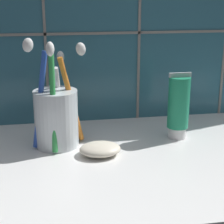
% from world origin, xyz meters
% --- Properties ---
extents(sink_counter, '(0.73, 0.39, 0.02)m').
position_xyz_m(sink_counter, '(0.00, 0.00, 0.01)').
color(sink_counter, white).
rests_on(sink_counter, ground).
extents(toothbrush_cup, '(0.11, 0.12, 0.19)m').
position_xyz_m(toothbrush_cup, '(-0.15, 0.07, 0.07)').
color(toothbrush_cup, silver).
rests_on(toothbrush_cup, sink_counter).
extents(toothpaste_tube, '(0.04, 0.04, 0.12)m').
position_xyz_m(toothpaste_tube, '(0.06, 0.07, 0.08)').
color(toothpaste_tube, white).
rests_on(toothpaste_tube, sink_counter).
extents(soap_bar, '(0.07, 0.05, 0.02)m').
position_xyz_m(soap_bar, '(-0.09, 0.01, 0.03)').
color(soap_bar, silver).
rests_on(soap_bar, sink_counter).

